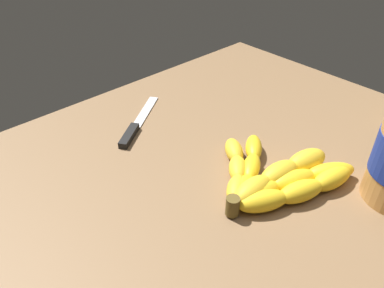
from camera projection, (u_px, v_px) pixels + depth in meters
The scene contains 3 objects.
ground_plane at pixel (202, 181), 62.64cm from camera, with size 97.29×69.10×3.69cm, color brown.
banana_bunch at pixel (276, 178), 58.09cm from camera, with size 22.39×21.02×3.72cm.
butter_knife at pixel (137, 124), 72.63cm from camera, with size 16.64×12.35×1.20cm.
Camera 1 is at (-33.01, -33.42, 40.09)cm, focal length 35.02 mm.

